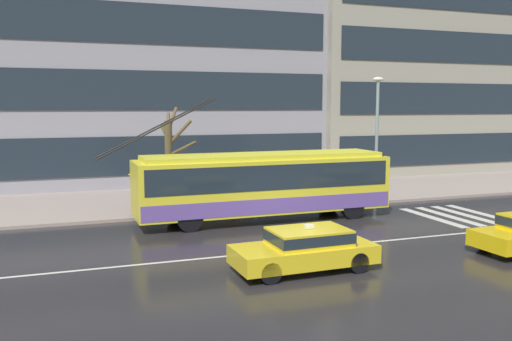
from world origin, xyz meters
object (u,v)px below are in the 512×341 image
Objects in this scene: taxi_oncoming_near at (306,247)px; street_tree_bare at (170,156)px; pedestrian_approaching_curb at (140,176)px; pedestrian_at_shelter at (242,182)px; trolleybus at (264,183)px; bus_shelter at (216,167)px; street_lamp at (377,126)px.

street_tree_bare is (-2.00, 10.91, 1.87)m from taxi_oncoming_near.
street_tree_bare is at bearing 7.15° from pedestrian_approaching_curb.
pedestrian_approaching_curb reaches higher than pedestrian_at_shelter.
pedestrian_approaching_curb is 0.41× the size of street_tree_bare.
bus_shelter is at bearing 106.75° from trolleybus.
pedestrian_approaching_curb is 1.70m from street_tree_bare.
street_tree_bare is (1.45, 0.18, 0.87)m from pedestrian_approaching_curb.
pedestrian_at_shelter is at bearing -0.86° from street_tree_bare.
taxi_oncoming_near is at bearing -131.10° from street_lamp.
street_tree_bare is (-2.25, -0.06, 0.62)m from bus_shelter.
bus_shelter is 2.34m from street_tree_bare.
bus_shelter is 1.55m from pedestrian_at_shelter.
street_lamp is 10.69m from street_tree_bare.
street_tree_bare is (-10.55, 1.11, -1.30)m from street_lamp.
bus_shelter reaches higher than pedestrian_at_shelter.
pedestrian_at_shelter is at bearing 1.46° from pedestrian_approaching_curb.
street_lamp reaches higher than street_tree_bare.
taxi_oncoming_near is at bearing -98.23° from pedestrian_at_shelter.
street_tree_bare is (-3.38, 3.67, 0.98)m from trolleybus.
bus_shelter is at bearing 1.43° from street_tree_bare.
trolleybus is 7.30× the size of pedestrian_at_shelter.
pedestrian_approaching_curb is (-3.70, -0.24, -0.25)m from bus_shelter.
pedestrian_approaching_curb is 0.31× the size of street_lamp.
trolleybus is at bearing -35.89° from pedestrian_approaching_curb.
taxi_oncoming_near is 11.32m from pedestrian_approaching_curb.
street_tree_bare reaches higher than bus_shelter.
trolleybus reaches higher than pedestrian_at_shelter.
street_tree_bare reaches higher than pedestrian_at_shelter.
street_lamp reaches higher than pedestrian_approaching_curb.
bus_shelter is at bearing 3.68° from pedestrian_approaching_curb.
pedestrian_at_shelter is at bearing 81.77° from taxi_oncoming_near.
pedestrian_approaching_curb is (-4.82, 3.49, 0.11)m from trolleybus.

